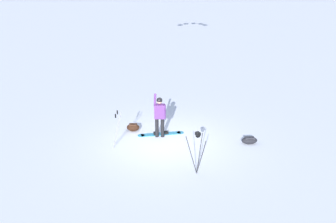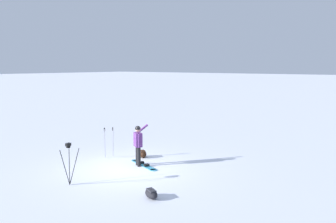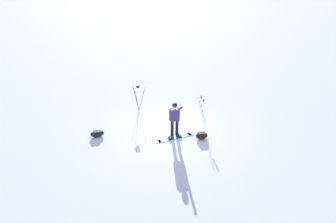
{
  "view_description": "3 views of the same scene",
  "coord_description": "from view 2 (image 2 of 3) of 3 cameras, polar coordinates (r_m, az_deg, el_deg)",
  "views": [
    {
      "loc": [
        6.1,
        10.62,
        5.89
      ],
      "look_at": [
        -0.3,
        -0.28,
        1.11
      ],
      "focal_mm": 37.96,
      "sensor_mm": 36.0,
      "label": 1
    },
    {
      "loc": [
        -9.07,
        9.27,
        4.0
      ],
      "look_at": [
        -0.92,
        -1.43,
        2.17
      ],
      "focal_mm": 36.39,
      "sensor_mm": 36.0,
      "label": 2
    },
    {
      "loc": [
        -7.97,
        -8.61,
        7.08
      ],
      "look_at": [
        -0.41,
        -0.48,
        1.29
      ],
      "focal_mm": 31.4,
      "sensor_mm": 36.0,
      "label": 3
    }
  ],
  "objects": [
    {
      "name": "gear_bag_large",
      "position": [
        15.03,
        -4.28,
        -7.06
      ],
      "size": [
        0.61,
        0.56,
        0.32
      ],
      "color": "black",
      "rests_on": "ground_plane"
    },
    {
      "name": "ground_plane",
      "position": [
        13.58,
        -6.88,
        -9.46
      ],
      "size": [
        300.0,
        300.0,
        0.0
      ],
      "primitive_type": "plane",
      "color": "white"
    },
    {
      "name": "ski_poles",
      "position": [
        14.93,
        -9.88,
        -4.47
      ],
      "size": [
        0.45,
        0.52,
        1.33
      ],
      "color": "gray",
      "rests_on": "ground_plane"
    },
    {
      "name": "snowboard",
      "position": [
        13.93,
        -4.06,
        -8.88
      ],
      "size": [
        1.77,
        0.82,
        0.1
      ],
      "color": "teal",
      "rests_on": "ground_plane"
    },
    {
      "name": "camera_tripod",
      "position": [
        11.91,
        -16.27,
        -7.06
      ],
      "size": [
        0.64,
        0.63,
        1.45
      ],
      "color": "#262628",
      "rests_on": "ground_plane"
    },
    {
      "name": "gear_bag_small",
      "position": [
        10.61,
        -2.83,
        -13.56
      ],
      "size": [
        0.67,
        0.55,
        0.28
      ],
      "color": "black",
      "rests_on": "ground_plane"
    },
    {
      "name": "snowboarder",
      "position": [
        13.66,
        -5.02,
        -5.06
      ],
      "size": [
        0.48,
        0.75,
        1.65
      ],
      "color": "black",
      "rests_on": "ground_plane"
    }
  ]
}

